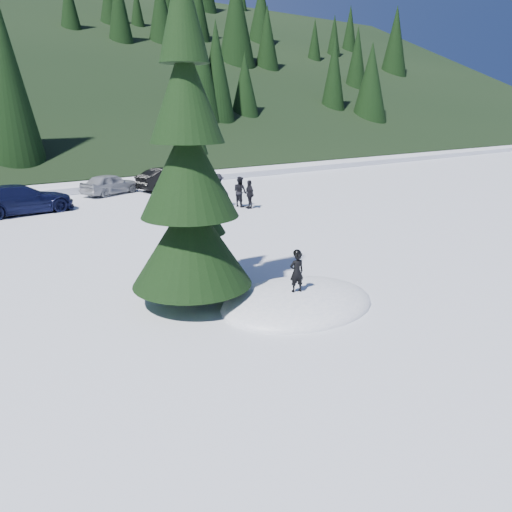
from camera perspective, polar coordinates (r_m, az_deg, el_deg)
ground at (r=13.67m, az=4.76°, el=-5.49°), size 200.00×200.00×0.00m
snow_mound at (r=13.67m, az=4.76°, el=-5.49°), size 4.48×3.52×0.96m
spruce_tall at (r=12.96m, az=-7.68°, el=8.44°), size 3.20×3.20×8.60m
spruce_short at (r=14.85m, az=-6.89°, el=4.71°), size 2.20×2.20×5.37m
child_skier at (r=13.02m, az=4.67°, el=-1.84°), size 0.45×0.35×1.07m
adult_0 at (r=27.24m, az=-1.84°, el=7.37°), size 0.69×0.85×1.64m
adult_1 at (r=26.73m, az=-0.77°, el=7.06°), size 0.52×0.94×1.51m
adult_2 at (r=27.18m, az=-4.38°, el=7.48°), size 1.34×1.10×1.80m
car_3 at (r=27.95m, az=-25.31°, el=5.88°), size 5.26×2.47×1.49m
car_4 at (r=32.58m, az=-16.35°, el=7.90°), size 4.12×2.75×1.30m
car_5 at (r=33.69m, az=-9.90°, el=8.69°), size 4.50×1.97×1.44m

